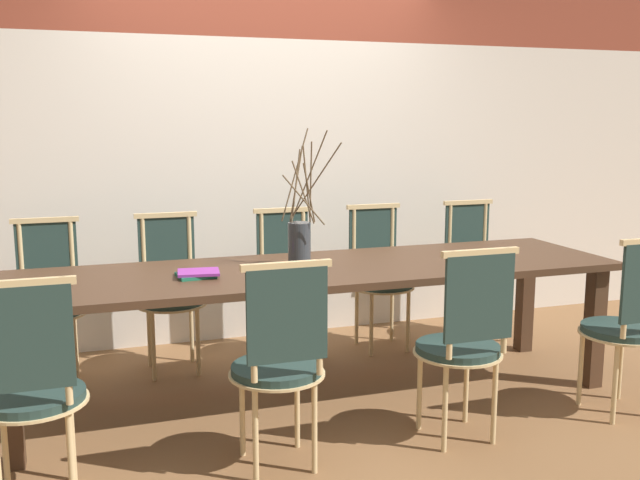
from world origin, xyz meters
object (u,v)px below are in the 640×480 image
(vase_centerpiece, at_px, (300,240))
(chair_far_center, at_px, (288,279))
(chair_near_center, at_px, (464,338))
(book_stack, at_px, (197,274))
(dining_table, at_px, (320,281))

(vase_centerpiece, bearing_deg, chair_far_center, 79.76)
(chair_near_center, xyz_separation_m, chair_far_center, (-0.45, 1.49, 0.00))
(chair_far_center, bearing_deg, book_stack, 47.95)
(chair_near_center, bearing_deg, vase_centerpiece, 125.21)
(dining_table, height_order, chair_far_center, chair_far_center)
(chair_near_center, relative_size, vase_centerpiece, 1.30)
(chair_far_center, bearing_deg, chair_near_center, 106.80)
(dining_table, distance_m, vase_centerpiece, 0.25)
(book_stack, bearing_deg, chair_near_center, -31.34)
(book_stack, bearing_deg, chair_far_center, 47.95)
(vase_centerpiece, relative_size, book_stack, 3.27)
(dining_table, height_order, book_stack, book_stack)
(chair_near_center, distance_m, vase_centerpiece, 1.06)
(dining_table, bearing_deg, chair_far_center, 87.94)
(dining_table, bearing_deg, book_stack, -176.64)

